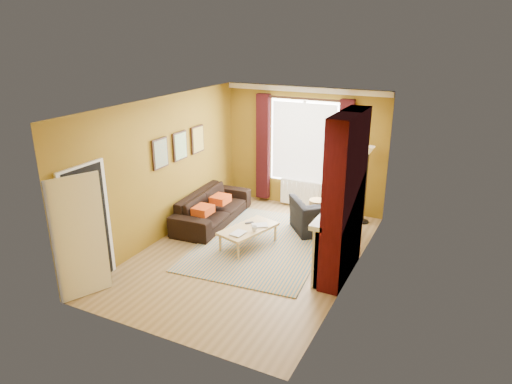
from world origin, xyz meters
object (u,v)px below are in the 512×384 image
sofa (212,207)px  floor_lamp (368,163)px  coffee_table (248,230)px  wicker_stool (317,210)px  armchair (321,216)px

sofa → floor_lamp: size_ratio=1.33×
coffee_table → floor_lamp: floor_lamp is taller
sofa → coffee_table: size_ratio=1.75×
sofa → wicker_stool: 2.31m
wicker_stool → floor_lamp: 1.50m
sofa → armchair: 2.35m
floor_lamp → coffee_table: bearing=-128.8°
armchair → coffee_table: armchair is taller
armchair → floor_lamp: size_ratio=0.65×
wicker_stool → sofa: bearing=-150.7°
floor_lamp → sofa: bearing=-154.6°
sofa → floor_lamp: bearing=-68.7°
sofa → wicker_stool: bearing=-64.8°
sofa → coffee_table: 1.45m
sofa → floor_lamp: floor_lamp is taller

